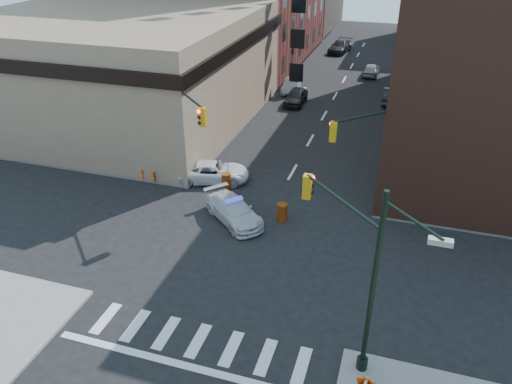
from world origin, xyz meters
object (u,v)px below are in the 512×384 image
Objects in this scene: pickup at (213,172)px; pedestrian_a at (152,167)px; parked_car_wnear at (296,97)px; parked_car_enear at (392,95)px; barrel_road at (282,212)px; barricade_nw_a at (151,174)px; police_car at (234,210)px; pedestrian_b at (152,166)px; barrel_bank at (226,181)px; parked_car_wfar at (292,85)px.

pickup is 4.15m from pedestrian_a.
parked_car_wnear is 0.97× the size of parked_car_enear.
barricade_nw_a is (-9.74, 2.09, 0.04)m from barrel_road.
parked_car_wnear is (1.61, 17.28, 0.06)m from pickup.
barrel_road is (2.72, 0.87, -0.13)m from police_car.
pedestrian_b is at bearing -106.83° from parked_car_wnear.
parked_car_wnear is 18.04m from barrel_bank.
barrel_road is at bearing -31.50° from police_car.
pedestrian_a is at bearing -103.46° from parked_car_wfar.
pedestrian_a is 10.03m from barrel_road.
parked_car_enear is at bearing 66.75° from barrel_bank.
parked_car_wnear reaches higher than barrel_road.
parked_car_wnear is 2.56× the size of pedestrian_a.
barrel_road is at bearing -137.80° from pickup.
police_car is at bearing -15.58° from barricade_nw_a.
barricade_nw_a is (-0.01, -0.30, -0.40)m from pedestrian_a.
pickup is 17.35m from parked_car_wnear.
barrel_bank is at bearing 65.76° from parked_car_enear.
barrel_bank is (5.21, 0.35, -0.45)m from pedestrian_a.
parked_car_enear is 3.79× the size of barricade_nw_a.
pickup is 20.87m from parked_car_wfar.
police_car is 5.31m from pickup.
pedestrian_b is at bearing 55.38° from parked_car_enear.
parked_car_enear reaches higher than parked_car_wfar.
pedestrian_b reaches higher than barrel_road.
police_car is at bearing -51.67° from pedestrian_b.
pedestrian_a is (-5.59, -18.39, 0.26)m from parked_car_wnear.
barrel_bank is at bearing 148.80° from barrel_road.
pedestrian_a is at bearing 166.21° from barrel_road.
parked_car_wfar is 22.39m from pedestrian_a.
pedestrian_a reaches higher than pickup.
pedestrian_a is at bearing -176.16° from barrel_bank.
parked_car_wfar is 2.24× the size of pedestrian_b.
parked_car_wfar is (0.29, 20.87, -0.01)m from pickup.
barrel_bank is (-1.80, 3.61, -0.14)m from police_car.
pedestrian_a is 1.56× the size of barrel_bank.
pickup is 1.13× the size of parked_car_wnear.
pedestrian_b reaches higher than parked_car_wnear.
police_car is at bearing -86.12° from parked_car_wnear.
police_car is 21.69m from parked_car_wnear.
barrel_road is (9.73, -2.39, -0.44)m from pedestrian_a.
pedestrian_b is (-4.00, -1.11, 0.38)m from pickup.
pedestrian_a reaches higher than barricade_nw_a.
barrel_bank is at bearing 27.09° from pedestrian_a.
parked_car_enear is 25.88m from pedestrian_b.
barrel_road is (5.45, -24.37, -0.12)m from parked_car_wfar.
police_car is 2.58× the size of pedestrian_b.
pedestrian_b is at bearing 105.94° from police_car.
barricade_nw_a is at bearing 93.04° from pickup.
pickup reaches higher than barrel_road.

